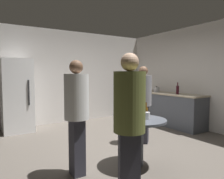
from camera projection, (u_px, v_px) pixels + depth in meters
name	position (u px, v px, depth m)	size (l,w,h in m)	color
ground_plane	(115.00, 149.00, 4.23)	(5.20, 5.20, 0.10)	#5B544C
wall_back	(67.00, 77.00, 6.35)	(5.32, 0.06, 2.70)	silver
wall_side_right	(200.00, 77.00, 5.53)	(0.06, 5.20, 2.70)	silver
refrigerator	(17.00, 96.00, 5.25)	(0.70, 0.68, 1.80)	white
kitchen_counter	(169.00, 109.00, 6.00)	(0.64, 2.09, 0.90)	#4C515B
kettle	(157.00, 90.00, 6.34)	(0.24, 0.17, 0.18)	#B2B2B7
wine_bottle_on_counter	(178.00, 90.00, 5.67)	(0.08, 0.08, 0.31)	#3F141E
foreground_table	(140.00, 126.00, 3.29)	(0.80, 0.80, 0.73)	#4C515B
beer_bottle_amber	(146.00, 112.00, 3.41)	(0.06, 0.06, 0.23)	#8C5919
beer_bottle_brown	(146.00, 111.00, 3.52)	(0.06, 0.06, 0.23)	#593314
plastic_cup_white	(147.00, 116.00, 3.28)	(0.08, 0.08, 0.11)	white
person_in_gray_shirt	(143.00, 99.00, 4.39)	(0.48, 0.48, 1.59)	#2D2D38
person_in_white_shirt	(77.00, 109.00, 2.97)	(0.34, 0.34, 1.62)	#2D2D38
person_in_olive_shirt	(129.00, 118.00, 2.27)	(0.45, 0.45, 1.65)	#2D2D38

